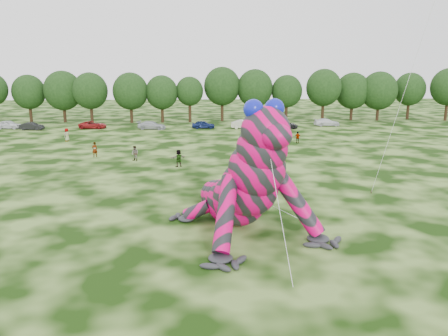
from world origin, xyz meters
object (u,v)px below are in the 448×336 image
car_3 (152,125)px  car_7 (327,122)px  tree_14 (352,96)px  spectator_4 (67,135)px  car_2 (93,125)px  car_5 (244,124)px  car_6 (285,125)px  tree_12 (287,98)px  spectator_2 (265,138)px  tree_10 (222,94)px  inflatable_gecko (231,160)px  tree_11 (255,95)px  tree_16 (409,96)px  tree_6 (91,98)px  spectator_5 (179,158)px  car_1 (32,126)px  tree_13 (323,95)px  tree_15 (379,96)px  spectator_3 (298,137)px  tree_8 (162,99)px  car_4 (203,125)px  tree_17 (448,95)px  tree_5 (63,97)px  tree_4 (29,99)px  spectator_0 (95,149)px  tree_7 (131,98)px  car_0 (9,125)px

car_3 → car_7: size_ratio=1.03×
tree_14 → spectator_4: (-49.62, -23.25, -3.78)m
car_2 → car_3: bearing=-94.5°
car_5 → car_6: car_5 is taller
tree_12 → spectator_2: 28.65m
tree_14 → tree_10: bearing=-179.7°
inflatable_gecko → tree_11: size_ratio=1.71×
car_6 → tree_16: bearing=-59.4°
tree_11 → tree_6: bearing=-177.2°
spectator_5 → car_1: bearing=-74.9°
tree_13 → tree_15: size_ratio=1.05×
tree_12 → spectator_3: bearing=-97.7°
tree_8 → car_4: tree_8 is taller
tree_14 → car_1: tree_14 is taller
tree_17 → car_5: 42.65m
spectator_4 → tree_16: bearing=133.0°
tree_5 → spectator_3: (39.64, -26.63, -4.09)m
car_1 → spectator_5: 39.45m
tree_4 → tree_8: size_ratio=1.01×
car_1 → tree_5: bearing=-4.6°
spectator_3 → car_1: bearing=-16.7°
spectator_0 → car_4: bearing=-152.8°
tree_17 → car_3: 58.19m
tree_15 → car_6: bearing=-152.4°
tree_14 → car_1: size_ratio=2.38×
tree_12 → car_1: tree_12 is taller
car_1 → car_3: bearing=-83.4°
tree_7 → car_4: tree_7 is taller
car_3 → tree_13: bearing=-63.9°
tree_4 → car_1: tree_4 is taller
tree_6 → car_2: size_ratio=2.02×
tree_13 → spectator_0: tree_13 is taller
car_0 → car_3: (24.67, -2.10, -0.04)m
tree_5 → tree_15: (61.60, -0.66, -0.08)m
tree_13 → car_0: bearing=-172.2°
tree_6 → tree_17: size_ratio=0.92×
spectator_0 → tree_5: bearing=-103.2°
tree_7 → spectator_0: size_ratio=5.27×
tree_7 → car_5: tree_7 is taller
car_5 → car_3: bearing=93.9°
inflatable_gecko → tree_10: bearing=65.6°
car_5 → car_7: (15.28, 2.79, -0.08)m
tree_6 → spectator_5: (18.12, -38.88, -3.83)m
tree_10 → car_5: size_ratio=2.29×
car_7 → inflatable_gecko: bearing=154.1°
tree_6 → spectator_5: size_ratio=5.16×
car_5 → spectator_3: size_ratio=2.83×
car_4 → spectator_5: (-2.96, -30.05, 0.24)m
tree_10 → car_0: tree_10 is taller
car_0 → spectator_2: size_ratio=2.31×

